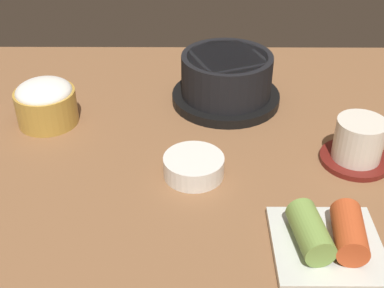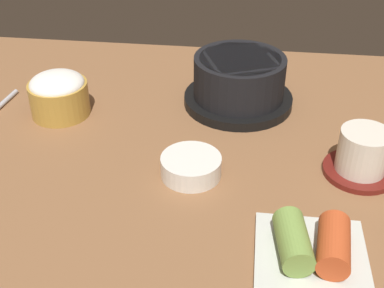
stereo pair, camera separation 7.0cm
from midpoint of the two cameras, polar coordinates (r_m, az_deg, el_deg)
name	(u,v)px [view 2 (the right image)]	position (r cm, az deg, el deg)	size (l,w,h in cm)	color
dining_table	(180,158)	(75.20, 1.35, -1.65)	(100.00, 76.00, 2.00)	brown
stone_pot	(239,82)	(85.48, 7.60, 6.80)	(18.09, 18.09, 8.39)	black
rice_bowl	(59,94)	(84.03, -12.29, 5.41)	(9.41, 9.41, 7.09)	#B78C38
tea_cup_with_saucer	(362,155)	(73.65, 21.01, -1.19)	(9.82, 9.82, 6.69)	maroon
banchan_cup_center	(191,166)	(69.51, 2.78, -2.51)	(8.28, 8.28, 2.82)	white
kimchi_plate	(312,249)	(59.79, 16.56, -11.29)	(12.39, 12.39, 4.57)	silver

